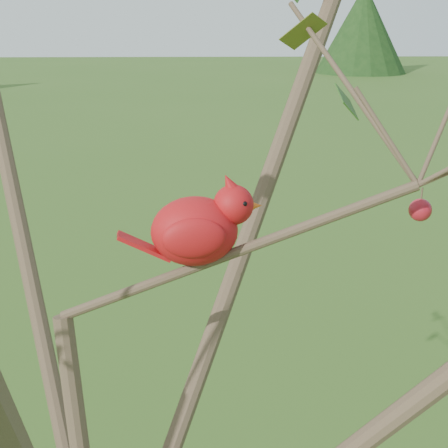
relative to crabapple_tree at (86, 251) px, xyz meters
name	(u,v)px	position (x,y,z in m)	size (l,w,h in m)	color
crabapple_tree	(86,251)	(0.00, 0.00, 0.00)	(2.35, 2.05, 2.95)	#493527
cardinal	(199,227)	(0.17, 0.11, 0.00)	(0.25, 0.13, 0.17)	#B60F1A
distant_trees	(215,39)	(0.69, 24.22, -0.51)	(37.74, 14.10, 3.81)	#493527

